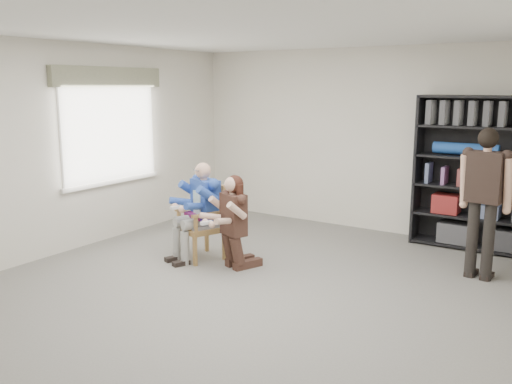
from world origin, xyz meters
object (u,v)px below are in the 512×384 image
Objects in this scene: armchair at (201,222)px; standing_man at (483,205)px; kneeling_woman at (232,223)px; bookshelf at (483,175)px; seated_man at (200,211)px.

standing_man reaches higher than armchair.
kneeling_woman is at bearing 9.89° from armchair.
armchair is 0.60m from kneeling_woman.
bookshelf is (2.96, 2.37, 0.56)m from armchair.
armchair is at bearing 0.00° from seated_man.
seated_man is at bearing 0.00° from armchair.
kneeling_woman is at bearing -145.80° from standing_man.
standing_man reaches higher than seated_man.
seated_man is 3.41m from standing_man.
seated_man is at bearing -170.11° from kneeling_woman.
standing_man is at bearing 41.82° from armchair.
bookshelf is at bearing 109.06° from standing_man.
armchair is at bearing -141.28° from bookshelf.
kneeling_woman is (0.58, -0.12, 0.09)m from armchair.
standing_man is at bearing 41.82° from seated_man.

